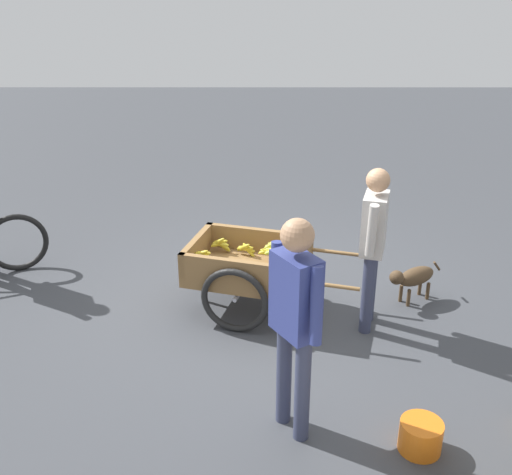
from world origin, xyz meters
The scene contains 6 objects.
ground_plane centered at (0.00, 0.00, 0.00)m, with size 24.00×24.00×0.00m, color #3D3F44.
fruit_cart centered at (0.11, 0.03, 0.44)m, with size 1.79×1.19×0.71m.
vendor_person centered at (-0.98, 0.34, 0.91)m, with size 0.29×0.55×1.53m.
dog centered at (-1.51, -0.11, 0.27)m, with size 0.59×0.40×0.40m.
plastic_bucket centered at (-1.09, 1.95, 0.11)m, with size 0.30×0.30×0.23m, color orange.
bystander_person centered at (-0.21, 1.74, 0.99)m, with size 0.35×0.52×1.64m.
Camera 1 is at (0.04, 5.25, 3.08)m, focal length 42.95 mm.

